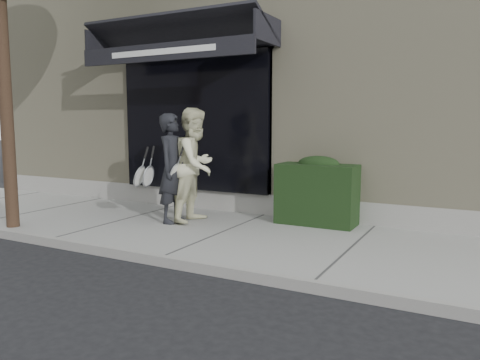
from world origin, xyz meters
The scene contains 7 objects.
ground centered at (0.00, 0.00, 0.00)m, with size 80.00×80.00×0.00m, color black.
sidewalk centered at (0.00, 0.00, 0.06)m, with size 20.00×3.00×0.12m, color gray.
curb centered at (0.00, -1.55, 0.07)m, with size 20.00×0.10×0.14m, color gray.
building_facade centered at (-0.01, 4.96, 2.74)m, with size 14.30×8.04×5.64m.
hedge centered at (1.10, 1.25, 0.66)m, with size 1.30×0.70×1.14m.
pedestrian_front centered at (-1.10, 0.21, 1.04)m, with size 0.76×0.90×1.84m.
pedestrian_back centered at (-0.80, 0.46, 1.08)m, with size 0.76×0.96×1.93m.
Camera 1 is at (3.56, -6.16, 1.81)m, focal length 35.00 mm.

